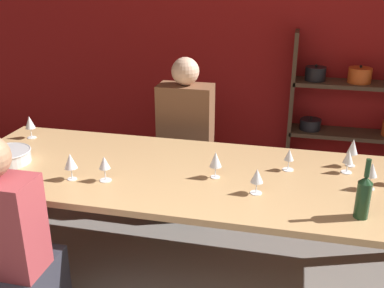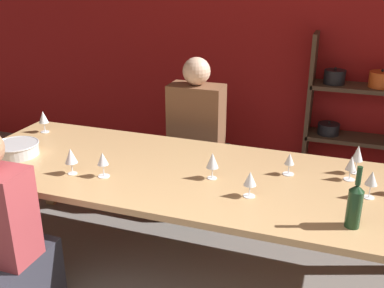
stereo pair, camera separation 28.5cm
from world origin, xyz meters
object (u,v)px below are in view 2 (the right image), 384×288
at_px(mixing_bowl, 17,149).
at_px(wine_glass_red_a, 250,180).
at_px(wine_bottle_green, 355,205).
at_px(wine_glass_red_b, 43,118).
at_px(wine_glass_white_a, 71,157).
at_px(person_far_a, 196,154).
at_px(dining_table, 187,181).
at_px(wine_glass_white_b, 351,164).
at_px(shelf_unit, 375,131).
at_px(wine_glass_red_f, 358,154).
at_px(person_near_a, 3,261).
at_px(wine_glass_red_c, 372,179).
at_px(wine_glass_red_d, 103,160).
at_px(wine_glass_empty_a, 212,161).
at_px(wine_glass_white_c, 290,160).

bearing_deg(mixing_bowl, wine_glass_red_a, -2.13).
relative_size(wine_bottle_green, wine_glass_red_b, 1.90).
relative_size(wine_glass_white_a, person_far_a, 0.13).
distance_m(dining_table, wine_glass_white_b, 1.01).
bearing_deg(wine_glass_red_b, wine_glass_white_b, -2.59).
height_order(shelf_unit, person_far_a, shelf_unit).
relative_size(dining_table, person_far_a, 2.37).
height_order(wine_glass_red_f, person_near_a, person_near_a).
relative_size(wine_glass_red_c, wine_glass_white_a, 0.97).
xyz_separation_m(wine_glass_white_a, wine_glass_white_b, (1.63, 0.48, -0.01)).
distance_m(shelf_unit, wine_glass_red_d, 2.49).
xyz_separation_m(dining_table, wine_glass_red_f, (1.00, 0.33, 0.19)).
xyz_separation_m(wine_glass_red_a, wine_glass_white_a, (-1.10, -0.07, 0.01)).
distance_m(shelf_unit, wine_glass_empty_a, 1.96).
bearing_deg(wine_glass_empty_a, wine_glass_red_a, -29.93).
relative_size(wine_glass_red_b, wine_glass_white_c, 1.21).
bearing_deg(wine_glass_red_b, person_far_a, 27.91).
distance_m(wine_glass_red_c, person_near_a, 2.06).
height_order(wine_glass_red_d, wine_glass_red_f, wine_glass_red_f).
distance_m(wine_glass_white_b, wine_glass_red_f, 0.12).
distance_m(wine_glass_red_c, person_far_a, 1.62).
bearing_deg(dining_table, person_far_a, 105.09).
xyz_separation_m(wine_glass_red_a, wine_glass_red_b, (-1.74, 0.51, 0.01)).
bearing_deg(person_near_a, wine_glass_red_a, 28.40).
height_order(wine_glass_red_b, wine_glass_empty_a, wine_glass_red_b).
xyz_separation_m(mixing_bowl, wine_glass_empty_a, (1.37, 0.09, 0.07)).
relative_size(wine_glass_white_a, wine_glass_empty_a, 1.00).
height_order(wine_glass_white_a, wine_glass_red_f, wine_glass_red_f).
xyz_separation_m(dining_table, wine_glass_red_a, (0.44, -0.19, 0.17)).
distance_m(wine_glass_white_c, person_near_a, 1.74).
bearing_deg(shelf_unit, wine_bottle_green, -95.13).
relative_size(shelf_unit, wine_glass_red_f, 7.63).
height_order(wine_glass_red_c, wine_glass_white_c, wine_glass_red_c).
distance_m(wine_glass_white_b, person_far_a, 1.42).
relative_size(shelf_unit, wine_bottle_green, 4.34).
bearing_deg(wine_glass_white_a, dining_table, 21.76).
xyz_separation_m(wine_glass_red_a, person_far_a, (-0.68, 1.07, -0.36)).
bearing_deg(wine_bottle_green, wine_glass_white_a, 177.63).
height_order(wine_glass_empty_a, wine_glass_white_c, wine_glass_empty_a).
relative_size(wine_glass_red_d, wine_glass_empty_a, 0.94).
relative_size(wine_bottle_green, wine_glass_white_c, 2.30).
distance_m(wine_glass_red_b, wine_glass_red_d, 1.01).
bearing_deg(wine_glass_white_c, wine_glass_white_a, -160.98).
xyz_separation_m(wine_bottle_green, wine_glass_red_c, (0.09, 0.35, -0.01)).
relative_size(shelf_unit, wine_glass_white_b, 9.18).
bearing_deg(dining_table, wine_glass_red_c, 0.73).
distance_m(wine_glass_red_c, wine_glass_red_f, 0.33).
height_order(wine_glass_white_a, wine_glass_white_c, wine_glass_white_a).
bearing_deg(person_near_a, shelf_unit, 52.12).
bearing_deg(mixing_bowl, wine_glass_red_d, -8.06).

